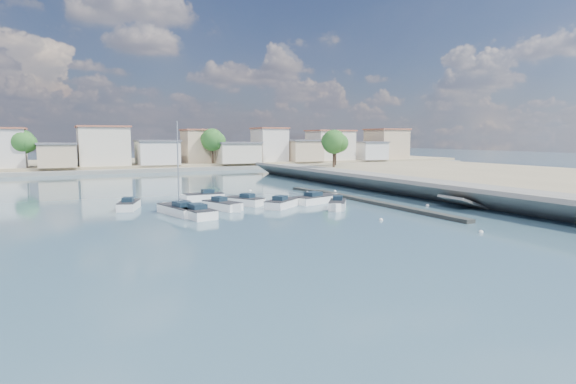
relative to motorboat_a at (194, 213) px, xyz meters
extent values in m
plane|color=#305061|center=(13.18, 29.06, -0.38)|extent=(400.00, 400.00, 0.00)
cube|color=slate|center=(31.68, 2.06, 0.52)|extent=(5.00, 90.00, 1.80)
cube|color=slate|center=(27.32, 2.06, 0.52)|extent=(4.17, 90.00, 2.86)
cube|color=gray|center=(54.18, 2.06, 0.47)|extent=(40.00, 90.00, 1.70)
cube|color=slate|center=(27.18, -6.94, 0.02)|extent=(5.31, 3.50, 1.94)
cube|color=black|center=(20.18, -0.94, -0.20)|extent=(1.00, 26.00, 0.35)
cube|color=black|center=(19.68, 13.06, -0.23)|extent=(2.00, 8.05, 0.30)
cube|color=gray|center=(13.18, 81.06, 0.32)|extent=(160.00, 40.00, 1.40)
cube|color=slate|center=(13.18, 60.06, 0.02)|extent=(160.00, 2.50, 0.80)
cube|color=silver|center=(-20.82, 67.06, 4.77)|extent=(9.00, 9.00, 7.50)
cube|color=tan|center=(-10.82, 64.06, 3.27)|extent=(7.00, 8.00, 4.50)
cube|color=#595960|center=(-10.82, 64.06, 5.70)|extent=(7.42, 8.48, 0.35)
cube|color=beige|center=(-1.82, 66.06, 5.02)|extent=(10.00, 9.00, 8.00)
cube|color=#99513D|center=(-1.82, 66.06, 9.20)|extent=(10.60, 9.54, 0.35)
cube|color=silver|center=(9.18, 65.06, 3.52)|extent=(8.50, 8.50, 5.00)
cube|color=#595960|center=(9.18, 65.06, 6.20)|extent=(9.01, 9.01, 0.35)
cube|color=tan|center=(19.18, 68.06, 4.77)|extent=(6.50, 7.50, 7.50)
cube|color=#99513D|center=(19.18, 68.06, 8.70)|extent=(6.89, 7.95, 0.35)
cube|color=beige|center=(27.18, 64.06, 3.27)|extent=(9.50, 9.00, 4.50)
cube|color=#595960|center=(27.18, 64.06, 5.70)|extent=(10.07, 9.54, 0.35)
cube|color=silver|center=(37.18, 67.06, 5.02)|extent=(7.00, 8.00, 8.00)
cube|color=#99513D|center=(37.18, 67.06, 9.20)|extent=(7.42, 8.48, 0.35)
cube|color=tan|center=(45.18, 65.06, 3.52)|extent=(8.00, 9.00, 5.00)
cube|color=#595960|center=(45.18, 65.06, 6.20)|extent=(8.48, 9.54, 0.35)
cube|color=beige|center=(54.18, 66.06, 4.77)|extent=(10.50, 8.50, 7.50)
cube|color=#99513D|center=(54.18, 66.06, 8.70)|extent=(11.13, 9.01, 0.35)
cube|color=silver|center=(65.18, 64.06, 3.27)|extent=(7.50, 7.50, 4.50)
cube|color=#595960|center=(65.18, 64.06, 5.70)|extent=(7.95, 7.95, 0.35)
cube|color=tan|center=(73.18, 67.06, 5.02)|extent=(9.00, 9.50, 8.00)
cube|color=#99513D|center=(73.18, 67.06, 9.20)|extent=(9.54, 10.07, 0.35)
cylinder|color=#38281E|center=(-16.82, 64.06, 2.71)|extent=(0.44, 0.44, 3.38)
sphere|color=#1F511B|center=(-16.82, 64.06, 6.05)|extent=(4.80, 4.80, 4.80)
sphere|color=#1F511B|center=(-15.92, 63.46, 5.82)|extent=(3.60, 3.60, 3.60)
sphere|color=#1F511B|center=(-17.57, 64.51, 6.20)|extent=(3.30, 3.30, 3.30)
cylinder|color=#38281E|center=(1.18, 67.06, 2.48)|extent=(0.44, 0.44, 2.93)
sphere|color=#1F511B|center=(1.18, 67.06, 5.38)|extent=(4.16, 4.16, 4.16)
sphere|color=#1F511B|center=(1.96, 66.54, 5.18)|extent=(3.12, 3.12, 3.12)
sphere|color=#1F511B|center=(0.53, 67.45, 5.51)|extent=(2.86, 2.86, 2.86)
cylinder|color=#38281E|center=(21.18, 63.06, 2.82)|extent=(0.44, 0.44, 3.60)
sphere|color=#1F511B|center=(21.18, 63.06, 6.38)|extent=(5.12, 5.12, 5.12)
sphere|color=#1F511B|center=(22.14, 62.42, 6.14)|extent=(3.84, 3.84, 3.84)
sphere|color=#1F511B|center=(20.38, 63.54, 6.54)|extent=(3.52, 3.52, 3.52)
cylinder|color=#38281E|center=(37.18, 66.06, 2.60)|extent=(0.44, 0.44, 3.15)
sphere|color=#1F511B|center=(37.18, 66.06, 5.71)|extent=(4.48, 4.48, 4.48)
sphere|color=#1F511B|center=(38.02, 65.50, 5.50)|extent=(3.36, 3.36, 3.36)
sphere|color=#1F511B|center=(36.48, 66.48, 5.85)|extent=(3.08, 3.08, 3.08)
cylinder|color=#38281E|center=(53.18, 65.06, 2.37)|extent=(0.44, 0.44, 2.70)
sphere|color=#1F511B|center=(53.18, 65.06, 5.04)|extent=(3.84, 3.84, 3.84)
sphere|color=#1F511B|center=(53.90, 64.58, 4.86)|extent=(2.88, 2.88, 2.88)
sphere|color=#1F511B|center=(52.58, 65.42, 5.16)|extent=(2.64, 2.64, 2.64)
cylinder|color=#38281E|center=(35.18, 33.06, 3.00)|extent=(0.44, 0.44, 3.15)
sphere|color=#1F511B|center=(35.18, 33.06, 6.11)|extent=(4.48, 4.48, 4.48)
sphere|color=#1F511B|center=(36.02, 32.50, 5.90)|extent=(3.36, 3.36, 3.36)
sphere|color=#1F511B|center=(34.48, 33.48, 6.25)|extent=(3.08, 3.08, 3.08)
cylinder|color=#38281E|center=(39.18, 39.06, 2.88)|extent=(0.44, 0.44, 2.93)
sphere|color=#1F511B|center=(39.18, 39.06, 5.78)|extent=(4.16, 4.16, 4.16)
sphere|color=#1F511B|center=(39.96, 38.54, 5.58)|extent=(3.12, 3.12, 3.12)
sphere|color=#1F511B|center=(38.53, 39.45, 5.91)|extent=(2.86, 2.86, 2.86)
cube|color=white|center=(0.05, -0.28, -0.08)|extent=(2.90, 5.52, 1.00)
cube|color=white|center=(-0.33, 1.94, -0.08)|extent=(2.03, 2.03, 1.00)
cube|color=#262628|center=(0.05, -0.28, 0.42)|extent=(2.94, 5.53, 0.08)
cube|color=#152634|center=(0.13, -0.80, 0.66)|extent=(1.52, 1.77, 0.48)
cube|color=white|center=(9.87, 1.82, -0.08)|extent=(4.80, 4.39, 1.00)
cube|color=white|center=(11.42, 3.07, -0.08)|extent=(1.46, 1.46, 1.00)
cube|color=#262628|center=(9.87, 1.82, 0.42)|extent=(4.83, 4.42, 0.08)
cube|color=#152634|center=(9.51, 1.53, 0.66)|extent=(1.82, 1.78, 0.48)
cube|color=white|center=(4.08, 10.85, -0.08)|extent=(4.49, 1.74, 1.00)
cube|color=white|center=(2.15, 10.87, -0.08)|extent=(1.70, 1.70, 1.00)
cube|color=#262628|center=(4.08, 10.85, 0.42)|extent=(4.49, 1.78, 0.08)
cube|color=#152634|center=(4.53, 10.85, 0.66)|extent=(1.35, 1.07, 0.48)
cube|color=white|center=(14.65, -1.45, -0.08)|extent=(3.52, 4.05, 1.00)
cube|color=white|center=(13.69, -2.78, -0.08)|extent=(1.28, 1.28, 1.00)
cube|color=#262628|center=(14.65, -1.45, 0.42)|extent=(3.55, 4.07, 0.08)
cube|color=#152634|center=(14.87, -1.13, 0.66)|extent=(1.47, 1.51, 0.48)
cube|color=white|center=(-4.75, 7.42, -0.08)|extent=(2.87, 4.41, 1.00)
cube|color=white|center=(-4.18, 9.09, -0.08)|extent=(1.54, 1.54, 1.00)
cube|color=#262628|center=(-4.75, 7.42, 0.42)|extent=(2.90, 4.43, 0.08)
cube|color=#152634|center=(-4.88, 7.03, 0.66)|extent=(1.35, 1.49, 0.48)
cube|color=white|center=(6.95, 5.24, -0.08)|extent=(3.71, 4.69, 1.00)
cube|color=white|center=(6.02, 6.87, -0.08)|extent=(1.53, 1.53, 1.00)
cube|color=#262628|center=(6.95, 5.24, 0.42)|extent=(3.74, 4.71, 0.08)
cube|color=#152634|center=(7.17, 4.86, 0.66)|extent=(1.60, 1.69, 0.48)
cube|color=white|center=(3.77, 3.15, -0.08)|extent=(3.22, 4.88, 1.00)
cube|color=white|center=(4.46, 1.30, -0.08)|extent=(1.62, 1.62, 1.00)
cube|color=#262628|center=(3.77, 3.15, 0.42)|extent=(3.25, 4.89, 0.08)
cube|color=#152634|center=(3.61, 3.57, 0.66)|extent=(1.48, 1.66, 0.48)
cube|color=white|center=(14.84, 3.30, -0.08)|extent=(6.01, 3.80, 1.00)
cube|color=white|center=(17.13, 4.03, -0.08)|extent=(2.09, 2.09, 1.00)
cube|color=#262628|center=(14.84, 3.30, 0.42)|extent=(6.02, 3.84, 0.08)
cube|color=#152634|center=(14.31, 3.13, 0.66)|extent=(2.02, 1.81, 0.48)
cube|color=white|center=(-0.90, 1.96, -0.08)|extent=(3.19, 6.11, 1.00)
cube|color=white|center=(-1.47, 4.45, -0.08)|extent=(1.89, 1.89, 1.00)
cube|color=#262628|center=(-0.90, 1.96, 0.42)|extent=(3.23, 6.11, 0.08)
cube|color=#152634|center=(-0.77, 1.39, 0.66)|extent=(1.56, 1.97, 0.48)
cylinder|color=silver|center=(-0.90, 1.96, 4.42)|extent=(0.12, 0.12, 8.00)
cylinder|color=silver|center=(-0.63, 0.79, 1.12)|extent=(0.61, 2.36, 0.08)
sphere|color=white|center=(14.23, -9.36, -0.33)|extent=(0.35, 0.35, 0.35)
sphere|color=white|center=(24.20, -4.17, -0.33)|extent=(0.35, 0.35, 0.35)
sphere|color=white|center=(17.82, -17.13, -0.33)|extent=(0.35, 0.35, 0.35)
sphere|color=white|center=(22.47, 11.78, -0.33)|extent=(0.35, 0.35, 0.35)
sphere|color=white|center=(18.62, 12.49, -0.33)|extent=(0.35, 0.35, 0.35)
sphere|color=white|center=(12.42, 17.47, -0.33)|extent=(0.35, 0.35, 0.35)
camera|label=1|loc=(-11.36, -43.26, 6.88)|focal=30.00mm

